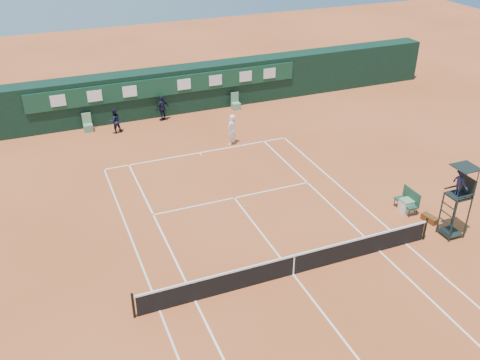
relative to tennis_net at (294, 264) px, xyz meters
name	(u,v)px	position (x,y,z in m)	size (l,w,h in m)	color
ground	(293,274)	(0.00, 0.00, -0.51)	(90.00, 90.00, 0.00)	#BD582C
court_lines	(293,274)	(0.00, 0.00, -0.50)	(11.05, 23.85, 0.01)	white
tennis_net	(294,264)	(0.00, 0.00, 0.00)	(12.90, 0.10, 1.10)	black
back_wall	(166,91)	(0.00, 18.74, 1.00)	(40.00, 1.65, 3.00)	black
linesman_chair_left	(88,126)	(-5.50, 17.48, -0.19)	(0.55, 0.50, 1.15)	#558263
linesman_chair_right	(236,105)	(4.50, 17.48, -0.19)	(0.55, 0.50, 1.15)	#5E906E
umpire_chair	(460,187)	(7.69, -0.18, 1.95)	(0.96, 0.95, 3.42)	black
player_bench	(409,200)	(7.24, 2.23, 0.09)	(0.56, 1.20, 1.10)	#193F2C
tennis_bag	(430,219)	(7.59, 1.05, -0.36)	(0.34, 0.78, 0.29)	black
cooler	(406,206)	(7.11, 2.16, -0.18)	(0.57, 0.57, 0.65)	silver
tennis_ball	(244,207)	(0.13, 5.41, -0.47)	(0.07, 0.07, 0.07)	gold
player	(232,130)	(2.17, 12.30, 0.43)	(0.69, 0.45, 1.88)	white
ball_kid_left	(115,121)	(-3.94, 16.61, 0.29)	(0.77, 0.60, 1.59)	black
ball_kid_right	(162,108)	(-0.67, 17.45, 0.32)	(0.98, 0.41, 1.67)	black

